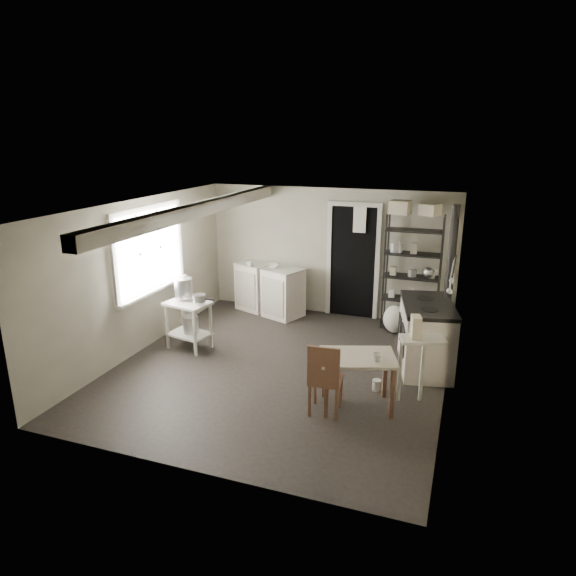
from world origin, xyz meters
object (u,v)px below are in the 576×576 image
(prep_table, at_px, (189,324))
(stove, at_px, (426,338))
(work_table, at_px, (357,378))
(flour_sack, at_px, (395,319))
(shelf_rack, at_px, (412,275))
(stockpot, at_px, (183,288))
(base_cabinets, at_px, (269,289))
(chair, at_px, (326,375))

(prep_table, height_order, stove, stove)
(work_table, height_order, flour_sack, work_table)
(prep_table, height_order, shelf_rack, shelf_rack)
(shelf_rack, relative_size, stove, 1.61)
(stockpot, relative_size, shelf_rack, 0.15)
(base_cabinets, height_order, flour_sack, base_cabinets)
(prep_table, bearing_deg, shelf_rack, 33.01)
(base_cabinets, distance_m, flour_sack, 2.38)
(shelf_rack, height_order, chair, shelf_rack)
(chair, relative_size, flour_sack, 1.92)
(work_table, bearing_deg, chair, -143.96)
(stockpot, bearing_deg, stove, 6.74)
(work_table, bearing_deg, stockpot, 161.30)
(prep_table, xyz_separation_m, chair, (2.51, -1.14, 0.08))
(stove, relative_size, work_table, 1.37)
(stove, bearing_deg, stockpot, 174.76)
(stockpot, relative_size, chair, 0.33)
(work_table, xyz_separation_m, flour_sack, (0.08, 2.62, -0.14))
(prep_table, distance_m, base_cabinets, 2.05)
(stove, bearing_deg, base_cabinets, 141.77)
(stockpot, bearing_deg, shelf_rack, 30.89)
(work_table, relative_size, flour_sack, 1.88)
(stockpot, relative_size, stove, 0.24)
(prep_table, relative_size, stove, 0.61)
(stove, height_order, flour_sack, stove)
(base_cabinets, bearing_deg, shelf_rack, 21.61)
(stockpot, height_order, work_table, stockpot)
(stove, bearing_deg, flour_sack, 104.42)
(prep_table, distance_m, work_table, 2.97)
(chair, distance_m, flour_sack, 2.89)
(stockpot, relative_size, base_cabinets, 0.22)
(prep_table, relative_size, stockpot, 2.53)
(prep_table, relative_size, chair, 0.82)
(base_cabinets, height_order, stove, stove)
(stockpot, xyz_separation_m, shelf_rack, (3.22, 1.92, 0.01))
(stockpot, distance_m, flour_sack, 3.50)
(shelf_rack, bearing_deg, stockpot, -150.08)
(shelf_rack, xyz_separation_m, work_table, (-0.27, -2.92, -0.57))
(stockpot, relative_size, flour_sack, 0.62)
(shelf_rack, height_order, stove, shelf_rack)
(shelf_rack, bearing_deg, base_cabinets, -179.99)
(base_cabinets, xyz_separation_m, flour_sack, (2.35, -0.26, -0.22))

